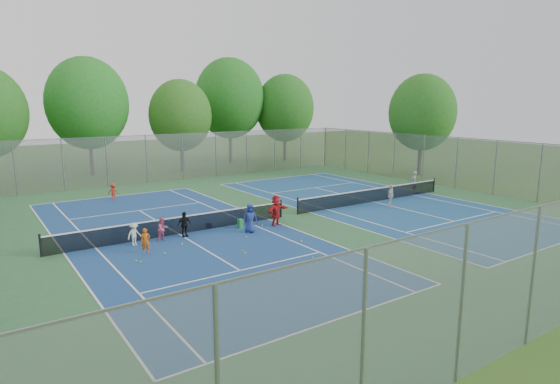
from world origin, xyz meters
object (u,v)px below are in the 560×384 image
Objects in this scene: ball_hopper at (240,224)px; net_left at (178,226)px; net_right at (373,195)px; ball_crate at (209,225)px; instructor at (414,182)px.

net_left is at bearing 166.99° from ball_hopper.
net_right reaches higher than ball_crate.
ball_hopper is (1.36, -1.10, 0.11)m from ball_crate.
ball_crate is 0.21× the size of instructor.
net_left is 3.31m from ball_hopper.
net_right is 10.80m from ball_hopper.
net_left is 25.61× the size of ball_hopper.
net_right reaches higher than ball_hopper.
net_left is 1.93m from ball_crate.
ball_crate is at bearing -39.38° from instructor.
net_right is 12.14m from ball_crate.
instructor is (15.63, 1.38, 0.56)m from ball_hopper.
ball_hopper is 15.71m from instructor.
net_right is 38.02× the size of ball_crate.
net_left is 1.00× the size of net_right.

